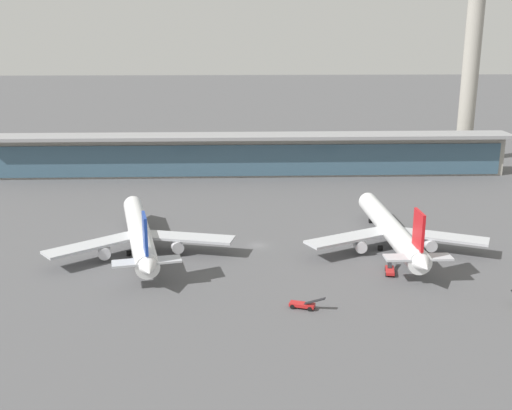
% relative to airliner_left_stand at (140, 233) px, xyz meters
% --- Properties ---
extents(ground_plane, '(1200.00, 1200.00, 0.00)m').
position_rel_airliner_left_stand_xyz_m(ground_plane, '(28.04, 3.87, -4.78)').
color(ground_plane, '#515154').
extents(airliner_left_stand, '(42.91, 56.62, 15.20)m').
position_rel_airliner_left_stand_xyz_m(airliner_left_stand, '(0.00, 0.00, 0.00)').
color(airliner_left_stand, white).
rests_on(airliner_left_stand, ground).
extents(airliner_centre_stand, '(43.90, 56.96, 15.20)m').
position_rel_airliner_left_stand_xyz_m(airliner_centre_stand, '(60.02, 0.76, 0.00)').
color(airliner_centre_stand, white).
rests_on(airliner_centre_stand, ground).
extents(service_truck_near_nose_red, '(2.73, 6.94, 2.70)m').
position_rel_airliner_left_stand_xyz_m(service_truck_near_nose_red, '(55.95, -15.27, -3.98)').
color(service_truck_near_nose_red, '#B21E1E').
rests_on(service_truck_near_nose_red, ground).
extents(service_truck_mid_apron_red, '(6.87, 3.53, 2.70)m').
position_rel_airliner_left_stand_xyz_m(service_truck_mid_apron_red, '(35.25, -32.13, -3.98)').
color(service_truck_mid_apron_red, '#B21E1E').
rests_on(service_truck_mid_apron_red, ground).
extents(terminal_building, '(187.18, 12.80, 15.20)m').
position_rel_airliner_left_stand_xyz_m(terminal_building, '(28.04, 80.07, 3.08)').
color(terminal_building, '#9E998E').
rests_on(terminal_building, ground).
extents(control_tower, '(12.00, 12.00, 79.17)m').
position_rel_airliner_left_stand_xyz_m(control_tower, '(114.45, 102.33, 38.25)').
color(control_tower, '#9E998E').
rests_on(control_tower, ground).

